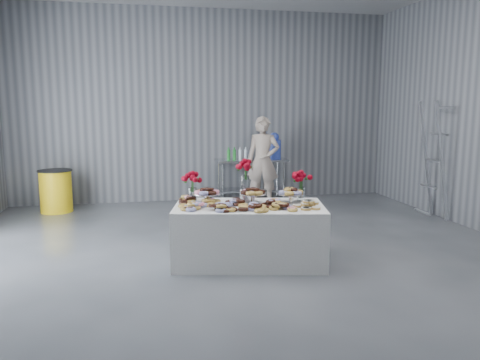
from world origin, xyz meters
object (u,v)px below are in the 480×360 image
at_px(prep_table, 251,172).
at_px(person, 263,161).
at_px(display_table, 249,234).
at_px(trash_barrel, 56,191).
at_px(stepladder, 434,160).
at_px(water_jug, 274,147).

xyz_separation_m(prep_table, person, (0.14, -0.45, 0.28)).
height_order(display_table, trash_barrel, trash_barrel).
xyz_separation_m(display_table, stepladder, (3.73, 1.67, 0.68)).
bearing_deg(prep_table, display_table, -103.25).
bearing_deg(prep_table, trash_barrel, -176.35).
bearing_deg(display_table, trash_barrel, 129.77).
bearing_deg(trash_barrel, display_table, -50.23).
bearing_deg(display_table, person, 72.86).
height_order(display_table, prep_table, prep_table).
distance_m(person, stepladder, 3.19).
height_order(prep_table, trash_barrel, prep_table).
bearing_deg(stepladder, person, 147.71).
distance_m(trash_barrel, stepladder, 7.00).
relative_size(person, trash_barrel, 2.23).
height_order(trash_barrel, stepladder, stepladder).
height_order(water_jug, trash_barrel, water_jug).
height_order(display_table, water_jug, water_jug).
xyz_separation_m(water_jug, person, (-0.36, -0.45, -0.25)).
xyz_separation_m(person, trash_barrel, (-4.02, 0.20, -0.50)).
bearing_deg(display_table, stepladder, 24.14).
height_order(display_table, person, person).
height_order(prep_table, person, person).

